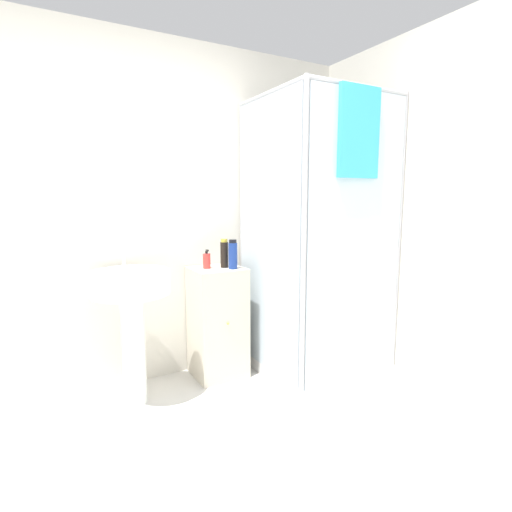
% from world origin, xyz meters
% --- Properties ---
extents(wall_back, '(6.40, 0.06, 2.50)m').
position_xyz_m(wall_back, '(0.00, 1.70, 1.25)').
color(wall_back, silver).
rests_on(wall_back, ground_plane).
extents(shower_enclosure, '(0.89, 0.92, 2.10)m').
position_xyz_m(shower_enclosure, '(1.16, 1.14, 0.58)').
color(shower_enclosure, white).
rests_on(shower_enclosure, ground_plane).
extents(vanity_cabinet, '(0.38, 0.38, 0.84)m').
position_xyz_m(vanity_cabinet, '(0.50, 1.48, 0.42)').
color(vanity_cabinet, beige).
rests_on(vanity_cabinet, ground_plane).
extents(sink, '(0.51, 0.51, 1.03)m').
position_xyz_m(sink, '(-0.16, 1.36, 0.68)').
color(sink, white).
rests_on(sink, ground_plane).
extents(soap_dispenser, '(0.06, 0.06, 0.14)m').
position_xyz_m(soap_dispenser, '(0.42, 1.50, 0.90)').
color(soap_dispenser, red).
rests_on(soap_dispenser, vanity_cabinet).
extents(shampoo_bottle_tall_black, '(0.06, 0.06, 0.22)m').
position_xyz_m(shampoo_bottle_tall_black, '(0.56, 1.47, 0.95)').
color(shampoo_bottle_tall_black, black).
rests_on(shampoo_bottle_tall_black, vanity_cabinet).
extents(shampoo_bottle_blue, '(0.07, 0.07, 0.22)m').
position_xyz_m(shampoo_bottle_blue, '(0.59, 1.39, 0.95)').
color(shampoo_bottle_blue, navy).
rests_on(shampoo_bottle_blue, vanity_cabinet).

